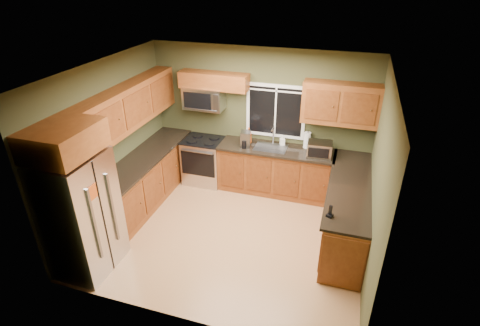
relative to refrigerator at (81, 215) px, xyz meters
The scene contains 28 objects.
floor 2.35m from the refrigerator, 36.78° to the left, with size 4.20×4.20×0.00m, color #AA774A.
ceiling 2.82m from the refrigerator, 36.78° to the left, with size 4.20×4.20×0.00m, color white.
back_wall 3.58m from the refrigerator, 60.71° to the left, with size 4.20×4.20×0.00m, color #3D3F23.
front_wall 1.86m from the refrigerator, 16.04° to the right, with size 4.20×4.20×0.00m, color #3D3F23.
left_wall 1.42m from the refrigerator, 105.52° to the left, with size 3.60×3.60×0.00m, color #3D3F23.
right_wall 4.08m from the refrigerator, 18.71° to the left, with size 3.60×3.60×0.00m, color #3D3F23.
window 3.75m from the refrigerator, 56.52° to the left, with size 1.12×0.03×1.02m.
base_cabinets_left 1.83m from the refrigerator, 91.97° to the left, with size 0.60×2.65×0.90m, color brown.
countertop_left 1.78m from the refrigerator, 91.16° to the left, with size 0.65×2.65×0.04m, color black.
base_cabinets_back 3.56m from the refrigerator, 52.43° to the left, with size 2.17×0.60×0.90m, color brown.
countertop_back 3.51m from the refrigerator, 52.18° to the left, with size 2.17×0.65×0.04m, color black.
base_cabinets_peninsula 4.02m from the refrigerator, 27.50° to the left, with size 0.60×2.52×0.90m.
countertop_peninsula 3.97m from the refrigerator, 27.77° to the left, with size 0.65×2.50×0.04m, color black.
upper_cabinets_left 2.03m from the refrigerator, 96.30° to the left, with size 0.33×2.65×0.72m, color brown.
upper_cabinets_back_left 3.28m from the refrigerator, 73.15° to the left, with size 1.30×0.33×0.30m, color brown.
upper_cabinets_back_right 4.44m from the refrigerator, 42.62° to the left, with size 1.30×0.33×0.72m, color brown.
upper_cabinet_over_fridge 1.13m from the refrigerator, behind, with size 0.72×0.90×0.38m, color brown.
refrigerator is the anchor object (origin of this frame).
range 2.89m from the refrigerator, 76.03° to the left, with size 0.76×0.69×0.94m.
microwave 3.10m from the refrigerator, 76.66° to the left, with size 0.76×0.41×0.42m.
sink 3.46m from the refrigerator, 53.87° to the left, with size 0.60×0.42×0.36m.
toaster_oven 3.99m from the refrigerator, 42.60° to the left, with size 0.45×0.36×0.26m.
coffee_maker 3.12m from the refrigerator, 59.74° to the left, with size 0.22×0.27×0.29m.
kettle 3.13m from the refrigerator, 60.51° to the left, with size 0.17×0.17×0.28m.
paper_towel_roll 4.01m from the refrigerator, 48.06° to the left, with size 0.15×0.15×0.34m.
soap_bottle_a 3.27m from the refrigerator, 60.89° to the left, with size 0.12×0.12×0.31m, color #D44F14.
soap_bottle_b 3.70m from the refrigerator, 53.16° to the left, with size 0.09×0.09×0.19m, color white.
cordless_phone 3.41m from the refrigerator, 15.48° to the left, with size 0.11×0.11×0.18m.
Camera 1 is at (1.61, -4.69, 3.96)m, focal length 28.00 mm.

